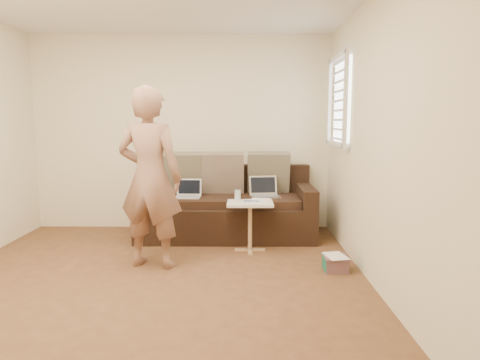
{
  "coord_description": "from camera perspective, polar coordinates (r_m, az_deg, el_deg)",
  "views": [
    {
      "loc": [
        0.83,
        -3.55,
        1.47
      ],
      "look_at": [
        0.8,
        1.4,
        0.78
      ],
      "focal_mm": 31.86,
      "sensor_mm": 36.0,
      "label": 1
    }
  ],
  "objects": [
    {
      "name": "pillow_mid",
      "position": [
        5.57,
        -2.31,
        0.93
      ],
      "size": [
        0.55,
        0.27,
        0.57
      ],
      "primitive_type": null,
      "rotation": [
        0.24,
        0.0,
        0.0
      ],
      "color": "#776055",
      "rests_on": "sofa"
    },
    {
      "name": "side_table",
      "position": [
        4.85,
        1.34,
        -6.25
      ],
      "size": [
        0.51,
        0.36,
        0.56
      ],
      "primitive_type": null,
      "color": "silver",
      "rests_on": "ground"
    },
    {
      "name": "laptop_white",
      "position": [
        5.35,
        -6.99,
        -2.35
      ],
      "size": [
        0.32,
        0.23,
        0.23
      ],
      "primitive_type": null,
      "rotation": [
        0.0,
        0.0,
        -0.03
      ],
      "color": "white",
      "rests_on": "sofa"
    },
    {
      "name": "floor",
      "position": [
        3.93,
        -12.26,
        -14.23
      ],
      "size": [
        4.5,
        4.5,
        0.0
      ],
      "primitive_type": "plane",
      "color": "brown",
      "rests_on": "ground"
    },
    {
      "name": "striped_box",
      "position": [
        4.38,
        12.67,
        -10.81
      ],
      "size": [
        0.24,
        0.24,
        0.15
      ],
      "primitive_type": null,
      "color": "#B91B44",
      "rests_on": "ground"
    },
    {
      "name": "drinking_glass",
      "position": [
        4.87,
        -0.32,
        -2.05
      ],
      "size": [
        0.07,
        0.07,
        0.12
      ],
      "primitive_type": null,
      "color": "silver",
      "rests_on": "side_table"
    },
    {
      "name": "sofa",
      "position": [
        5.43,
        -1.86,
        -3.16
      ],
      "size": [
        2.2,
        0.95,
        0.85
      ],
      "primitive_type": null,
      "color": "black",
      "rests_on": "ground"
    },
    {
      "name": "window_blinds",
      "position": [
        5.18,
        13.06,
        10.28
      ],
      "size": [
        0.12,
        0.88,
        1.08
      ],
      "primitive_type": null,
      "color": "white",
      "rests_on": "wall_right"
    },
    {
      "name": "laptop_silver",
      "position": [
        5.37,
        3.35,
        -2.27
      ],
      "size": [
        0.39,
        0.3,
        0.24
      ],
      "primitive_type": null,
      "rotation": [
        0.0,
        0.0,
        0.14
      ],
      "color": "#B7BABC",
      "rests_on": "sofa"
    },
    {
      "name": "wall_right",
      "position": [
        3.74,
        18.64,
        4.9
      ],
      "size": [
        0.0,
        4.5,
        4.5
      ],
      "primitive_type": "plane",
      "rotation": [
        1.57,
        0.0,
        -1.57
      ],
      "color": "beige",
      "rests_on": "ground"
    },
    {
      "name": "pillow_left",
      "position": [
        5.62,
        -7.92,
        0.92
      ],
      "size": [
        0.55,
        0.29,
        0.57
      ],
      "primitive_type": null,
      "rotation": [
        0.28,
        0.0,
        0.0
      ],
      "color": "#665B4B",
      "rests_on": "sofa"
    },
    {
      "name": "wall_back",
      "position": [
        5.86,
        -7.84,
        6.21
      ],
      "size": [
        4.0,
        0.0,
        4.0
      ],
      "primitive_type": "plane",
      "rotation": [
        1.57,
        0.0,
        0.0
      ],
      "color": "beige",
      "rests_on": "ground"
    },
    {
      "name": "scissors",
      "position": [
        4.8,
        1.55,
        -2.84
      ],
      "size": [
        0.19,
        0.12,
        0.02
      ],
      "primitive_type": null,
      "rotation": [
        0.0,
        0.0,
        0.12
      ],
      "color": "silver",
      "rests_on": "side_table"
    },
    {
      "name": "person",
      "position": [
        4.33,
        -11.96,
        0.29
      ],
      "size": [
        0.74,
        0.57,
        1.82
      ],
      "primitive_type": "imported",
      "rotation": [
        0.0,
        0.0,
        2.94
      ],
      "color": "#8D5B4D",
      "rests_on": "ground"
    },
    {
      "name": "pillow_right",
      "position": [
        5.62,
        3.83,
        0.98
      ],
      "size": [
        0.55,
        0.28,
        0.57
      ],
      "primitive_type": null,
      "rotation": [
        0.26,
        0.0,
        0.0
      ],
      "color": "#665B4B",
      "rests_on": "sofa"
    },
    {
      "name": "paper_on_table",
      "position": [
        4.88,
        2.7,
        -2.75
      ],
      "size": [
        0.25,
        0.33,
        0.0
      ],
      "primitive_type": null,
      "rotation": [
        0.0,
        0.0,
        -0.14
      ],
      "color": "white",
      "rests_on": "side_table"
    }
  ]
}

